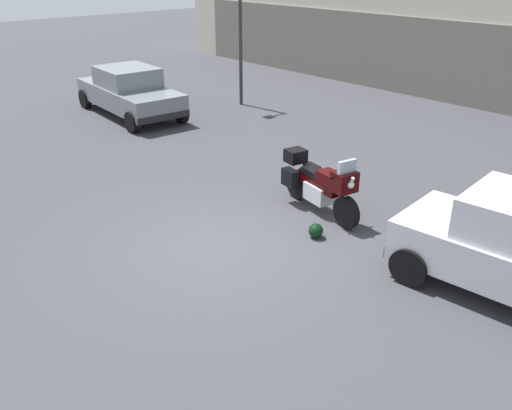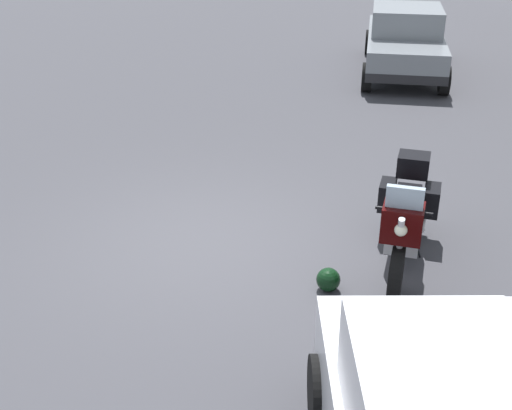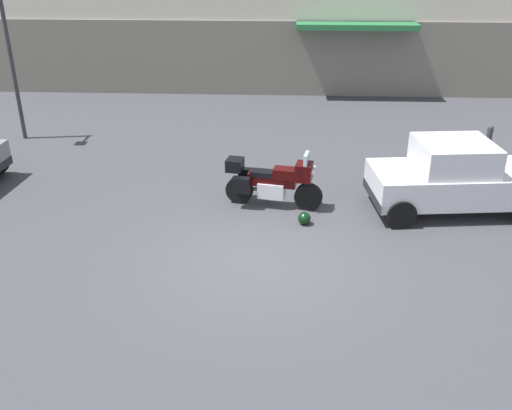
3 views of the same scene
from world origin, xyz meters
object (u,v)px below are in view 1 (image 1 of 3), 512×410
Objects in this scene: motorcycle at (320,183)px; streetlamp_curbside at (237,30)px; car_sedan_far at (129,91)px; helmet at (316,231)px.

motorcycle is 9.09m from streetlamp_curbside.
motorcycle is 9.16m from car_sedan_far.
helmet is 10.04m from car_sedan_far.
car_sedan_far is at bearing -111.60° from streetlamp_curbside.
streetlamp_curbside is (-8.49, 5.24, 2.40)m from helmet.
car_sedan_far is at bearing -175.10° from motorcycle.
motorcycle is 0.55× the size of streetlamp_curbside.
streetlamp_curbside reaches higher than motorcycle.
helmet is 10.26m from streetlamp_curbside.
car_sedan_far reaches higher than helmet.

